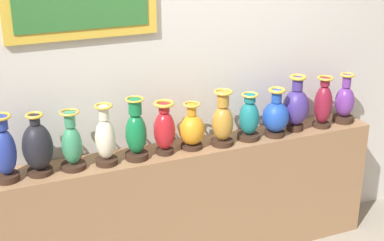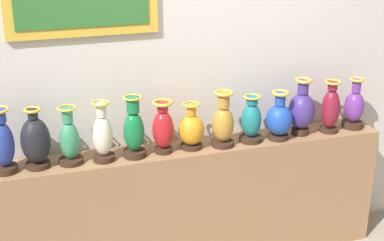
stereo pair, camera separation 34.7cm
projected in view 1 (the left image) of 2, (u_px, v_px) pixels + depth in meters
display_shelf at (192, 204)px, 3.97m from camera, size 2.71×0.31×0.89m
back_wall at (178, 74)px, 3.83m from camera, size 5.49×0.14×2.65m
vase_cobalt at (4, 152)px, 3.28m from camera, size 0.14×0.14×0.41m
vase_onyx at (38, 147)px, 3.37m from camera, size 0.18×0.18×0.39m
vase_jade at (72, 145)px, 3.45m from camera, size 0.15×0.15×0.37m
vase_ivory at (105, 139)px, 3.50m from camera, size 0.14×0.14×0.39m
vase_emerald at (136, 133)px, 3.57m from camera, size 0.15×0.15×0.41m
vase_crimson at (164, 129)px, 3.65m from camera, size 0.14×0.14×0.35m
vase_amber at (192, 130)px, 3.74m from camera, size 0.17×0.17×0.32m
vase_ochre at (223, 122)px, 3.78m from camera, size 0.15×0.15×0.38m
vase_teal at (249, 119)px, 3.88m from camera, size 0.16×0.16×0.33m
vase_sapphire at (276, 116)px, 3.94m from camera, size 0.18×0.18×0.35m
vase_indigo at (296, 106)px, 4.02m from camera, size 0.18×0.18×0.41m
vase_burgundy at (323, 104)px, 4.09m from camera, size 0.13×0.13×0.38m
vase_violet at (345, 102)px, 4.19m from camera, size 0.15×0.15×0.37m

